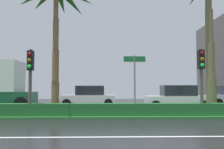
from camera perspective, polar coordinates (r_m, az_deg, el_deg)
name	(u,v)px	position (r m, az deg, el deg)	size (l,w,h in m)	color
ground_plane	(127,114)	(14.72, 3.53, -9.29)	(90.00, 42.00, 0.10)	black
near_lane_divider_stripe	(147,137)	(7.83, 8.22, -14.17)	(81.00, 0.14, 0.01)	white
median_strip	(129,114)	(13.72, 3.90, -9.20)	(85.50, 4.00, 0.15)	#2D6B33
median_hedge	(131,109)	(12.30, 4.52, -8.13)	(76.50, 0.70, 0.60)	#1E6028
palm_tree_mid_left	(56,0)	(13.98, -13.01, 16.51)	(4.14, 4.37, 7.36)	brown
palm_tree_centre_left	(208,0)	(15.91, 21.56, 15.80)	(4.06, 4.05, 8.43)	brown
traffic_signal_median_left	(30,70)	(12.51, -18.54, 1.00)	(0.28, 0.43, 3.25)	#4C4C47
traffic_signal_median_right	(201,69)	(13.03, 20.12, 1.16)	(0.28, 0.43, 3.35)	#4C4C47
street_name_sign	(135,77)	(12.28, 5.31, -0.52)	(1.10, 0.08, 3.00)	slate
car_in_traffic_leading	(89,97)	(20.34, -5.40, -5.16)	(4.30, 2.02, 1.72)	white
car_in_traffic_second	(177,98)	(18.19, 14.85, -5.28)	(4.30, 2.02, 1.72)	white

